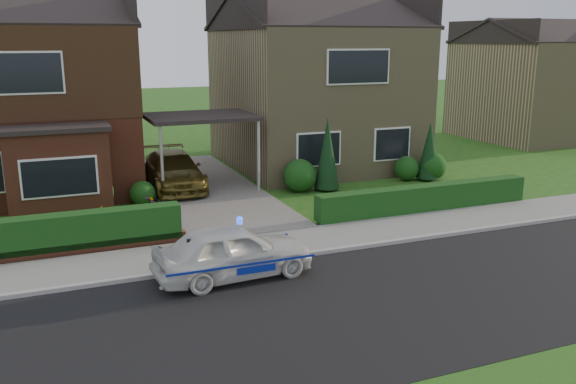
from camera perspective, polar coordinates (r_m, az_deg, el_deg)
ground at (r=12.83m, az=4.51°, el=-10.81°), size 120.00×120.00×0.00m
road at (r=12.83m, az=4.51°, el=-10.81°), size 60.00×6.00×0.02m
kerb at (r=15.38m, az=-0.59°, el=-6.19°), size 60.00×0.16×0.12m
sidewalk at (r=16.31m, az=-1.94°, el=-5.03°), size 60.00×2.00×0.10m
driveway at (r=22.65m, az=-7.98°, el=0.36°), size 3.80×12.00×0.12m
house_left at (r=24.33m, az=-23.55°, el=9.24°), size 7.50×9.53×7.25m
house_right at (r=26.82m, az=2.40°, el=10.41°), size 7.50×8.06×7.25m
carport_link at (r=22.14m, az=-8.18°, el=6.87°), size 3.80×3.00×2.77m
dwarf_wall at (r=16.53m, az=-22.80°, el=-5.43°), size 7.70×0.25×0.36m
hedge_left at (r=16.73m, az=-22.74°, el=-5.85°), size 7.50×0.55×0.90m
hedge_right at (r=19.98m, az=12.59°, el=-1.90°), size 7.50×0.55×0.80m
shrub_left_mid at (r=20.28m, az=-17.84°, el=-0.08°), size 1.32×1.32×1.32m
shrub_left_near at (r=20.79m, az=-13.47°, el=-0.13°), size 0.84×0.84×0.84m
shrub_right_near at (r=22.04m, az=1.09°, el=1.55°), size 1.20×1.20×1.20m
shrub_right_mid at (r=24.29m, az=11.03°, el=2.19°), size 0.96×0.96×0.96m
shrub_right_far at (r=24.60m, az=13.38°, el=2.35°), size 1.08×1.08×1.08m
conifer_a at (r=22.13m, az=3.69°, el=3.43°), size 0.90×0.90×2.60m
conifer_b at (r=24.38m, az=13.07°, el=3.61°), size 0.90×0.90×2.20m
neighbour_right at (r=36.64m, az=21.90°, el=8.75°), size 6.50×7.00×5.20m
police_car at (r=14.16m, az=-5.17°, el=-5.62°), size 3.39×3.78×1.42m
driveway_car at (r=22.52m, az=-10.66°, el=2.01°), size 1.90×4.48×1.29m
potted_plant_b at (r=18.11m, az=-17.43°, el=-2.57°), size 0.56×0.55×0.80m
potted_plant_c at (r=18.65m, az=-12.71°, el=-1.69°), size 0.59×0.59×0.86m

